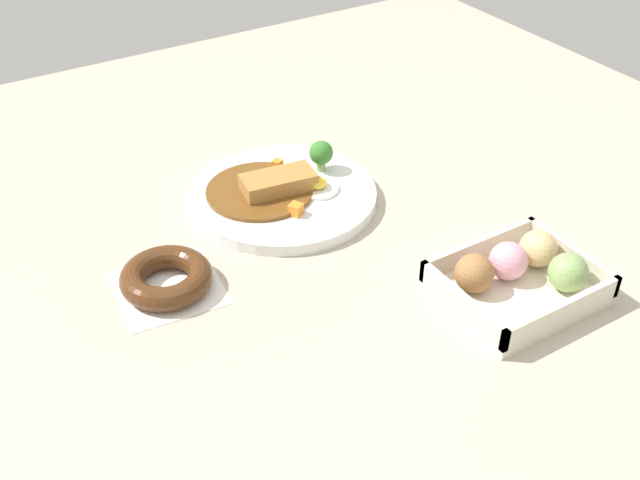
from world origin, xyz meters
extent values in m
plane|color=#B2A893|center=(0.00, 0.00, 0.00)|extent=(1.60, 1.60, 0.00)
cylinder|color=white|center=(0.00, -0.16, 0.01)|extent=(0.28, 0.28, 0.02)
cylinder|color=brown|center=(0.03, -0.17, 0.02)|extent=(0.16, 0.16, 0.01)
cube|color=#A87538|center=(0.01, -0.16, 0.04)|extent=(0.11, 0.07, 0.02)
cylinder|color=white|center=(-0.04, -0.13, 0.02)|extent=(0.06, 0.06, 0.00)
ellipsoid|color=yellow|center=(-0.04, -0.13, 0.03)|extent=(0.03, 0.03, 0.02)
cylinder|color=#8CB766|center=(-0.08, -0.18, 0.03)|extent=(0.01, 0.01, 0.02)
sphere|color=#387A2D|center=(-0.08, -0.18, 0.05)|extent=(0.04, 0.04, 0.04)
cube|color=orange|center=(-0.02, -0.22, 0.02)|extent=(0.02, 0.02, 0.01)
cube|color=orange|center=(0.02, -0.09, 0.03)|extent=(0.02, 0.02, 0.02)
cube|color=beige|center=(-0.14, 0.19, 0.01)|extent=(0.19, 0.16, 0.01)
cube|color=beige|center=(-0.23, 0.19, 0.03)|extent=(0.01, 0.16, 0.03)
cube|color=beige|center=(-0.05, 0.19, 0.03)|extent=(0.01, 0.16, 0.03)
cube|color=beige|center=(-0.14, 0.11, 0.03)|extent=(0.19, 0.01, 0.03)
cube|color=beige|center=(-0.14, 0.26, 0.03)|extent=(0.19, 0.01, 0.03)
sphere|color=#DBB77A|center=(-0.20, 0.16, 0.04)|extent=(0.05, 0.05, 0.05)
sphere|color=pink|center=(-0.15, 0.16, 0.04)|extent=(0.05, 0.05, 0.05)
sphere|color=#9E6B3D|center=(-0.09, 0.16, 0.04)|extent=(0.05, 0.05, 0.05)
sphere|color=#84A860|center=(-0.20, 0.22, 0.04)|extent=(0.05, 0.05, 0.05)
cube|color=white|center=(0.23, -0.06, 0.00)|extent=(0.14, 0.14, 0.00)
torus|color=#4C2B14|center=(0.23, -0.06, 0.02)|extent=(0.12, 0.12, 0.03)
camera|label=1|loc=(0.46, 0.69, 0.63)|focal=43.04mm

